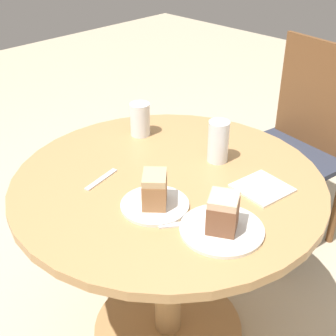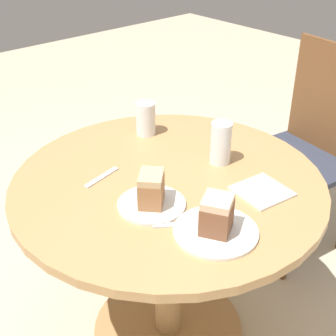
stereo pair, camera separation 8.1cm
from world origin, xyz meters
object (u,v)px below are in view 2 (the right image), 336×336
plate_far (216,231)px  glass_lemonade (221,145)px  cake_slice_far (217,215)px  chair (305,147)px  glass_water (146,120)px  cake_slice_near (151,189)px  plate_near (152,204)px

plate_far → glass_lemonade: glass_lemonade is taller
plate_far → cake_slice_far: 0.06m
plate_far → chair: bearing=108.9°
glass_lemonade → glass_water: glass_lemonade is taller
chair → glass_water: bearing=-100.3°
cake_slice_near → cake_slice_far: bearing=12.7°
plate_near → cake_slice_far: 0.23m
cake_slice_far → plate_far: bearing=0.0°
cake_slice_near → glass_lemonade: 0.34m
plate_far → cake_slice_far: (0.00, 0.00, 0.06)m
glass_water → cake_slice_far: bearing=-22.3°
plate_near → cake_slice_near: size_ratio=1.79×
chair → glass_lemonade: 0.74m
cake_slice_far → glass_lemonade: size_ratio=0.78×
cake_slice_near → glass_water: size_ratio=0.90×
plate_near → cake_slice_near: (0.00, 0.00, 0.05)m
plate_far → cake_slice_far: bearing=0.0°
plate_far → glass_lemonade: 0.40m
chair → plate_far: bearing=-61.8°
cake_slice_far → glass_water: (-0.59, 0.24, -0.01)m
glass_water → cake_slice_near: bearing=-37.5°
glass_lemonade → plate_far: bearing=-48.8°
plate_far → glass_water: size_ratio=1.85×
chair → glass_lemonade: (0.08, -0.68, 0.28)m
plate_near → cake_slice_near: cake_slice_near is taller
cake_slice_near → cake_slice_far: cake_slice_far is taller
chair → cake_slice_far: 1.07m
plate_near → glass_lemonade: glass_lemonade is taller
cake_slice_far → cake_slice_near: bearing=-167.3°
chair → plate_near: (0.12, -1.02, 0.22)m
glass_lemonade → plate_near: bearing=-82.6°
chair → glass_water: chair is taller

